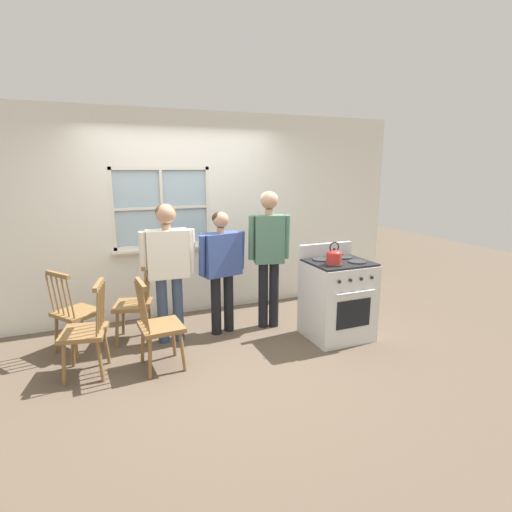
# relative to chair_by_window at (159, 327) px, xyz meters

# --- Properties ---
(ground_plane) EXTENTS (16.00, 16.00, 0.00)m
(ground_plane) POSITION_rel_chair_by_window_xyz_m (0.62, 0.08, -0.43)
(ground_plane) COLOR brown
(wall_back) EXTENTS (6.40, 0.16, 2.70)m
(wall_back) POSITION_rel_chair_by_window_xyz_m (0.63, 1.48, 0.91)
(wall_back) COLOR silver
(wall_back) RESTS_ON ground_plane
(chair_by_window) EXTENTS (0.43, 0.45, 0.92)m
(chair_by_window) POSITION_rel_chair_by_window_xyz_m (0.00, 0.00, 0.00)
(chair_by_window) COLOR olive
(chair_by_window) RESTS_ON ground_plane
(chair_near_wall) EXTENTS (0.47, 0.49, 0.92)m
(chair_near_wall) POSITION_rel_chair_by_window_xyz_m (-0.67, 0.14, 0.00)
(chair_near_wall) COLOR olive
(chair_near_wall) RESTS_ON ground_plane
(chair_center_cluster) EXTENTS (0.57, 0.57, 0.92)m
(chair_center_cluster) POSITION_rel_chair_by_window_xyz_m (-0.78, 0.74, 0.00)
(chair_center_cluster) COLOR olive
(chair_center_cluster) RESTS_ON ground_plane
(chair_near_stove) EXTENTS (0.50, 0.51, 0.92)m
(chair_near_stove) POSITION_rel_chair_by_window_xyz_m (-0.15, 0.77, 0.00)
(chair_near_stove) COLOR olive
(chair_near_stove) RESTS_ON ground_plane
(person_elderly_left) EXTENTS (0.61, 0.24, 1.60)m
(person_elderly_left) POSITION_rel_chair_by_window_xyz_m (0.22, 0.59, 0.56)
(person_elderly_left) COLOR #384766
(person_elderly_left) RESTS_ON ground_plane
(person_teen_center) EXTENTS (0.62, 0.30, 1.48)m
(person_teen_center) POSITION_rel_chair_by_window_xyz_m (0.85, 0.61, 0.46)
(person_teen_center) COLOR black
(person_teen_center) RESTS_ON ground_plane
(person_adult_right) EXTENTS (0.52, 0.29, 1.70)m
(person_adult_right) POSITION_rel_chair_by_window_xyz_m (1.45, 0.56, 0.60)
(person_adult_right) COLOR black
(person_adult_right) RESTS_ON ground_plane
(stove) EXTENTS (0.71, 0.68, 1.08)m
(stove) POSITION_rel_chair_by_window_xyz_m (2.07, -0.03, 0.04)
(stove) COLOR silver
(stove) RESTS_ON ground_plane
(kettle) EXTENTS (0.21, 0.17, 0.25)m
(kettle) POSITION_rel_chair_by_window_xyz_m (1.91, -0.16, 0.59)
(kettle) COLOR red
(kettle) RESTS_ON stove
(potted_plant) EXTENTS (0.14, 0.14, 0.29)m
(potted_plant) POSITION_rel_chair_by_window_xyz_m (0.37, 1.39, 0.60)
(potted_plant) COLOR beige
(potted_plant) RESTS_ON wall_back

